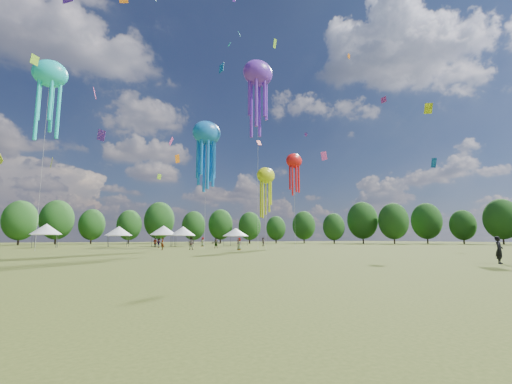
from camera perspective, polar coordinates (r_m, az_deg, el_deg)
name	(u,v)px	position (r m, az deg, el deg)	size (l,w,h in m)	color
ground	(410,268)	(21.50, 24.37, -11.45)	(300.00, 300.00, 0.00)	#384416
observer_main	(499,250)	(27.55, 35.57, -7.89)	(0.65, 0.42, 1.77)	black
spectator_near	(191,243)	(50.87, -10.83, -8.45)	(0.87, 0.68, 1.80)	gray
spectators_far	(205,243)	(62.23, -8.50, -8.39)	(23.95, 25.08, 1.85)	gray
festival_tents	(157,231)	(71.94, -16.18, -6.26)	(41.93, 7.80, 4.24)	#47474C
show_kites	(204,117)	(54.98, -8.67, 12.23)	(43.79, 13.31, 30.48)	blue
small_kites	(193,91)	(65.34, -10.44, 16.25)	(75.42, 57.68, 45.20)	blue
treeline	(151,215)	(77.35, -17.13, -3.78)	(201.57, 95.24, 13.43)	#38281C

